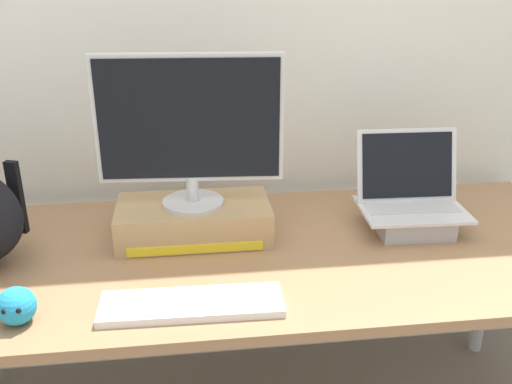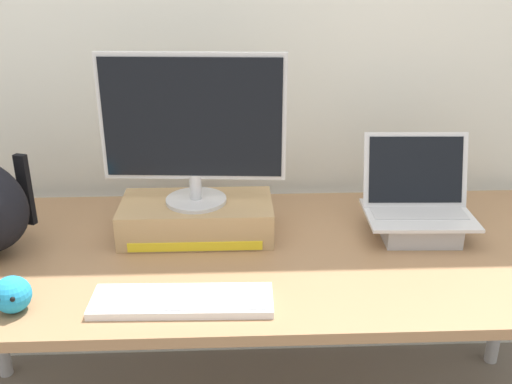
% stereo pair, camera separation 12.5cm
% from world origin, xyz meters
% --- Properties ---
extents(back_wall, '(7.00, 0.10, 2.60)m').
position_xyz_m(back_wall, '(0.00, 0.51, 1.30)').
color(back_wall, silver).
rests_on(back_wall, ground).
extents(desk, '(2.04, 0.83, 0.72)m').
position_xyz_m(desk, '(0.00, 0.00, 0.66)').
color(desk, '#99704C').
rests_on(desk, ground).
extents(toner_box_yellow, '(0.46, 0.24, 0.11)m').
position_xyz_m(toner_box_yellow, '(-0.18, 0.11, 0.77)').
color(toner_box_yellow, tan).
rests_on(toner_box_yellow, desk).
extents(desktop_monitor, '(0.53, 0.18, 0.44)m').
position_xyz_m(desktop_monitor, '(-0.18, 0.10, 1.06)').
color(desktop_monitor, silver).
rests_on(desktop_monitor, toner_box_yellow).
extents(open_laptop, '(0.33, 0.25, 0.29)m').
position_xyz_m(open_laptop, '(0.49, 0.08, 0.78)').
color(open_laptop, '#ADADB2').
rests_on(open_laptop, desk).
extents(external_keyboard, '(0.45, 0.14, 0.02)m').
position_xyz_m(external_keyboard, '(-0.19, -0.28, 0.73)').
color(external_keyboard, white).
rests_on(external_keyboard, desk).
extents(plush_toy, '(0.09, 0.09, 0.09)m').
position_xyz_m(plush_toy, '(-0.59, -0.29, 0.76)').
color(plush_toy, '#2393CC').
rests_on(plush_toy, desk).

